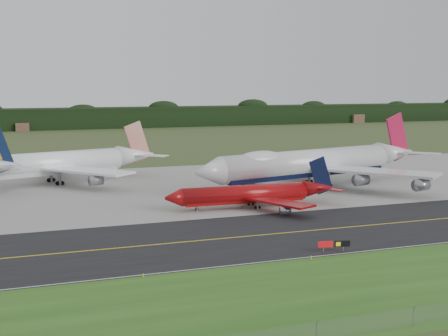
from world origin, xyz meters
TOP-DOWN VIEW (x-y plane):
  - ground at (0.00, 0.00)m, footprint 600.00×600.00m
  - grass_verge at (0.00, -35.00)m, footprint 400.00×30.00m
  - taxiway at (0.00, -4.00)m, footprint 400.00×32.00m
  - apron at (0.00, 51.00)m, footprint 400.00×78.00m
  - taxiway_centreline at (0.00, -4.00)m, footprint 400.00×0.40m
  - taxiway_edge_line at (0.00, -19.50)m, footprint 400.00×0.25m
  - horizon_treeline at (0.00, 273.76)m, footprint 700.00×25.00m
  - jet_ba_747 at (28.25, 38.69)m, footprint 72.47×58.97m
  - jet_red_737 at (3.36, 19.47)m, footprint 38.80×31.68m
  - jet_star_tail at (-34.15, 67.19)m, footprint 59.60×48.85m
  - taxiway_sign at (1.38, -18.02)m, footprint 5.16×1.24m
  - edge_marker_left at (-30.01, -20.50)m, footprint 0.16×0.16m
  - edge_marker_center at (-3.99, -20.50)m, footprint 0.16×0.16m

SIDE VIEW (x-z plane):
  - ground at x=0.00m, z-range 0.00..0.00m
  - grass_verge at x=0.00m, z-range 0.00..0.01m
  - apron at x=0.00m, z-range 0.00..0.01m
  - taxiway at x=0.00m, z-range 0.00..0.02m
  - taxiway_centreline at x=0.00m, z-range 0.03..0.03m
  - taxiway_edge_line at x=0.00m, z-range 0.03..0.03m
  - edge_marker_left at x=-30.01m, z-range 0.00..0.50m
  - edge_marker_center at x=-3.99m, z-range 0.00..0.50m
  - taxiway_sign at x=1.38m, z-range 0.36..2.10m
  - jet_red_737 at x=3.36m, z-range -2.34..8.14m
  - jet_star_tail at x=-34.15m, z-range -2.65..13.26m
  - horizon_treeline at x=0.00m, z-range -0.53..11.47m
  - jet_ba_747 at x=28.25m, z-range -2.94..15.46m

